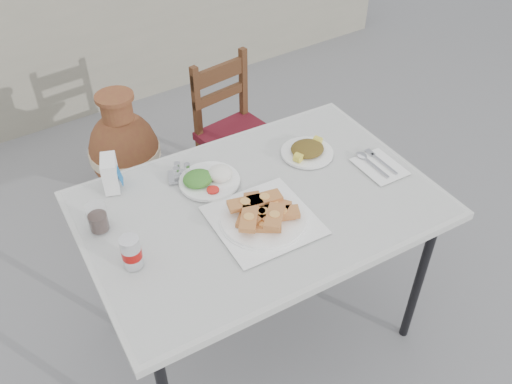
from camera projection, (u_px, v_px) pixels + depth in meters
ground at (238, 348)px, 2.59m from camera, size 80.00×80.00×0.00m
cafe_table at (260, 212)px, 2.17m from camera, size 1.44×1.03×0.84m
pide_plate at (263, 214)px, 2.03m from camera, size 0.40×0.40×0.08m
salad_rice_plate at (209, 178)px, 2.21m from camera, size 0.25×0.25×0.06m
salad_chopped_plate at (307, 150)px, 2.36m from camera, size 0.23×0.23×0.05m
soda_can at (131, 252)px, 1.84m from camera, size 0.07×0.07×0.13m
cola_glass at (98, 219)px, 1.99m from camera, size 0.08×0.08×0.11m
napkin_holder at (110, 173)px, 2.16m from camera, size 0.10×0.13×0.14m
condiment_caddy at (180, 173)px, 2.23m from camera, size 0.12×0.11×0.07m
cutlery_napkin at (377, 164)px, 2.31m from camera, size 0.18×0.23×0.02m
chair at (236, 133)px, 3.16m from camera, size 0.44×0.44×0.89m
terracotta_urn at (125, 153)px, 3.22m from camera, size 0.42×0.42×0.73m
back_wall at (44, 41)px, 3.78m from camera, size 6.00×0.25×1.20m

